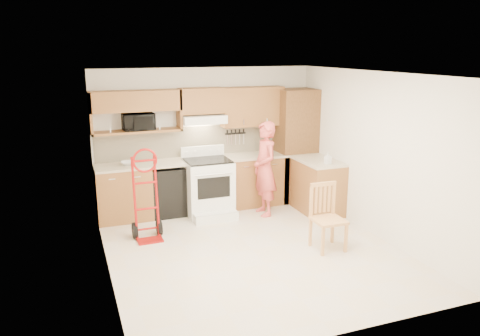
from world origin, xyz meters
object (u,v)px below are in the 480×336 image
range (209,183)px  person (265,169)px  dining_chair (329,218)px  microwave (138,122)px  hand_truck (147,199)px

range → person: person is taller
person → dining_chair: (0.26, -1.69, -0.34)m
microwave → hand_truck: bearing=-98.6°
range → microwave: bearing=157.8°
microwave → range: 1.57m
microwave → range: bearing=-25.6°
person → hand_truck: bearing=-78.4°
person → dining_chair: size_ratio=1.72×
person → dining_chair: bearing=9.4°
range → hand_truck: (-1.19, -0.72, 0.06)m
range → person: size_ratio=0.71×
microwave → dining_chair: bearing=-50.6°
hand_truck → person: bearing=10.1°
microwave → person: bearing=-24.0°
microwave → dining_chair: 3.52m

